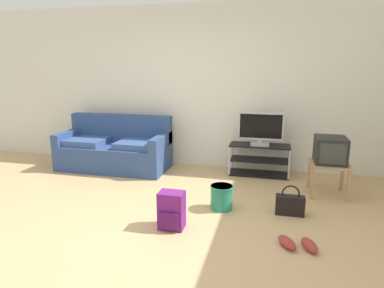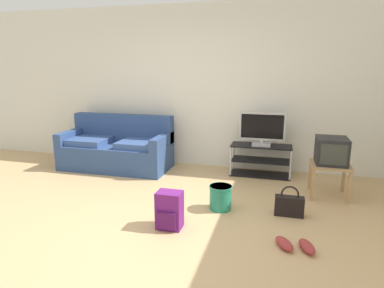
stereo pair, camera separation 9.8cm
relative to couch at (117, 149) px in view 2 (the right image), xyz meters
name	(u,v)px [view 2 (the right image)]	position (x,y,z in m)	size (l,w,h in m)	color
ground_plane	(154,226)	(1.40, -1.88, -0.34)	(9.00, 9.80, 0.02)	tan
wall_back	(205,87)	(1.40, 0.57, 1.02)	(9.00, 0.10, 2.70)	silver
couch	(117,149)	(0.00, 0.00, 0.00)	(1.81, 0.83, 0.88)	navy
tv_stand	(261,160)	(2.40, 0.21, -0.08)	(0.94, 0.39, 0.49)	black
flat_tv	(262,129)	(2.40, 0.18, 0.42)	(0.70, 0.22, 0.52)	#B2B2B7
side_table	(330,169)	(3.33, -0.47, 0.05)	(0.50, 0.50, 0.45)	tan
crt_tv	(331,151)	(3.33, -0.45, 0.29)	(0.39, 0.43, 0.35)	#232326
backpack	(170,210)	(1.58, -1.88, -0.13)	(0.27, 0.27, 0.41)	#661E70
handbag	(289,205)	(2.82, -1.23, -0.20)	(0.33, 0.12, 0.36)	black
cleaning_bucket	(221,197)	(2.02, -1.26, -0.17)	(0.28, 0.28, 0.30)	#238466
sneakers_pair	(295,245)	(2.87, -1.99, -0.28)	(0.42, 0.28, 0.09)	#993333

